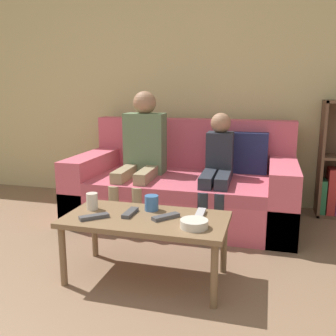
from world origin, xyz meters
The scene contains 12 objects.
wall_back centered at (0.00, 2.99, 1.30)m, with size 12.00×0.06×2.60m.
couch centered at (0.09, 2.41, 0.27)m, with size 1.87×0.99×0.85m.
coffee_table centered at (0.11, 1.26, 0.35)m, with size 0.96×0.49×0.39m.
person_adult centered at (-0.27, 2.31, 0.62)m, with size 0.35×0.68×1.11m.
person_child centered at (0.39, 2.26, 0.52)m, with size 0.24×0.67×0.93m.
cup_near centered at (-0.26, 1.31, 0.44)m, with size 0.07×0.07×0.10m.
cup_far centered at (0.10, 1.39, 0.44)m, with size 0.09×0.09×0.09m.
tv_remote_0 centered at (0.01, 1.28, 0.40)m, with size 0.05×0.17×0.02m.
tv_remote_1 centered at (0.41, 1.37, 0.40)m, with size 0.05×0.17×0.02m.
tv_remote_2 centered at (0.23, 1.26, 0.40)m, with size 0.15×0.16×0.02m.
tv_remote_3 centered at (-0.17, 1.15, 0.40)m, with size 0.16×0.15×0.02m.
snack_bowl centered at (0.42, 1.16, 0.41)m, with size 0.15×0.15×0.05m.
Camera 1 is at (0.79, -0.71, 1.12)m, focal length 40.00 mm.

